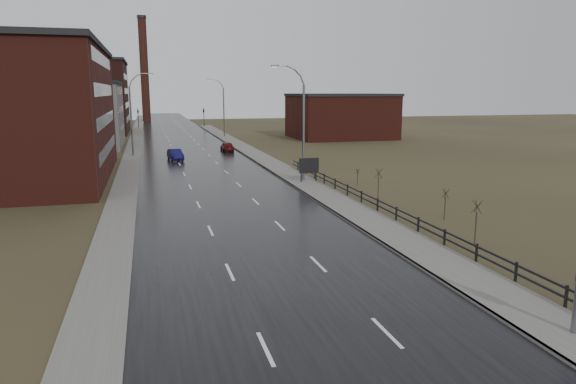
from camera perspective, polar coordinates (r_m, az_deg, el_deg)
road at (r=72.82m, az=-10.53°, el=3.95°), size 14.00×300.00×0.06m
sidewalk_right at (r=49.98m, az=1.82°, el=1.01°), size 3.20×180.00×0.18m
curb_right at (r=49.57m, az=0.14°, el=0.92°), size 0.16×180.00×0.18m
sidewalk_left at (r=72.61m, az=-17.00°, el=3.66°), size 2.40×260.00×0.12m
warehouse_mid at (r=90.93m, az=-23.12°, el=7.95°), size 16.32×20.40×10.50m
warehouse_far at (r=121.27m, az=-23.71°, el=9.65°), size 26.52×24.48×15.50m
building_right at (r=100.86m, az=5.86°, el=8.42°), size 18.36×16.32×8.50m
smokestack at (r=162.18m, az=-15.68°, el=13.03°), size 2.70×2.70×30.70m
streetlight_right_mid at (r=50.23m, az=1.42°, el=7.66°), size 3.36×0.28×11.35m
streetlight_left at (r=74.13m, az=-16.83°, el=8.30°), size 3.36×0.28×11.35m
streetlight_right_far at (r=103.09m, az=-7.32°, el=9.32°), size 3.36×0.28×11.35m
guardrail at (r=35.33m, az=12.46°, el=-2.46°), size 0.10×53.05×1.10m
shrub_c at (r=31.58m, az=20.17°, el=-3.10°), size 0.65×0.68×2.74m
shrub_d at (r=37.43m, az=17.06°, el=-1.22°), size 0.52×0.55×2.20m
shrub_e at (r=42.05m, az=10.01°, el=0.85°), size 0.66×0.69×2.79m
shrub_f at (r=49.65m, az=7.73°, el=1.73°), size 0.39×0.41×1.60m
billboard at (r=50.01m, az=2.33°, el=2.87°), size 2.00×0.17×2.51m
traffic_light_left at (r=132.13m, az=-16.35°, el=8.80°), size 0.58×2.73×5.30m
traffic_light_right at (r=132.84m, az=-9.36°, el=9.10°), size 0.58×2.73×5.30m
car_near at (r=68.71m, az=-12.41°, el=4.04°), size 2.07×4.52×1.44m
car_far at (r=77.77m, az=-6.78°, el=5.01°), size 1.73×4.23×1.44m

